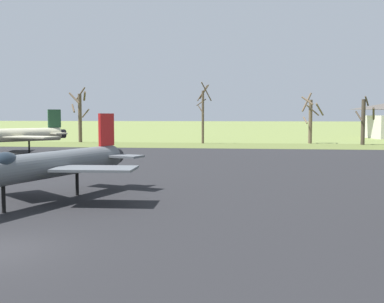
% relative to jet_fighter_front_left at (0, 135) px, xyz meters
% --- Properties ---
extents(asphalt_apron, '(84.59, 59.51, 0.05)m').
position_rel_jet_fighter_front_left_xyz_m(asphalt_apron, '(19.31, -17.56, -2.19)').
color(asphalt_apron, black).
rests_on(asphalt_apron, ground).
extents(grass_verge_strip, '(144.59, 12.00, 0.06)m').
position_rel_jet_fighter_front_left_xyz_m(grass_verge_strip, '(19.31, 18.19, -2.19)').
color(grass_verge_strip, '#5A6731').
rests_on(grass_verge_strip, ground).
extents(jet_fighter_front_left, '(13.03, 13.30, 5.11)m').
position_rel_jet_fighter_front_left_xyz_m(jet_fighter_front_left, '(0.00, 0.00, 0.00)').
color(jet_fighter_front_left, '#B7B293').
rests_on(jet_fighter_front_left, ground).
extents(jet_fighter_rear_left, '(9.30, 13.60, 4.57)m').
position_rel_jet_fighter_front_left_xyz_m(jet_fighter_rear_left, '(17.19, -27.52, -0.23)').
color(jet_fighter_rear_left, '#565B60').
rests_on(jet_fighter_rear_left, ground).
extents(bare_tree_far_left, '(3.20, 3.23, 8.95)m').
position_rel_jet_fighter_front_left_xyz_m(bare_tree_far_left, '(0.48, 23.82, 2.37)').
color(bare_tree_far_left, brown).
rests_on(bare_tree_far_left, ground).
extents(bare_tree_left_of_center, '(2.47, 2.49, 9.40)m').
position_rel_jet_fighter_front_left_xyz_m(bare_tree_left_of_center, '(20.47, 22.87, 2.56)').
color(bare_tree_left_of_center, brown).
rests_on(bare_tree_left_of_center, ground).
extents(bare_tree_center, '(3.61, 3.50, 7.93)m').
position_rel_jet_fighter_front_left_xyz_m(bare_tree_center, '(36.98, 25.67, 1.82)').
color(bare_tree_center, brown).
rests_on(bare_tree_center, ground).
extents(bare_tree_right_of_center, '(3.01, 2.93, 7.20)m').
position_rel_jet_fighter_front_left_xyz_m(bare_tree_right_of_center, '(44.25, 22.28, 1.42)').
color(bare_tree_right_of_center, '#42382D').
rests_on(bare_tree_right_of_center, ground).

